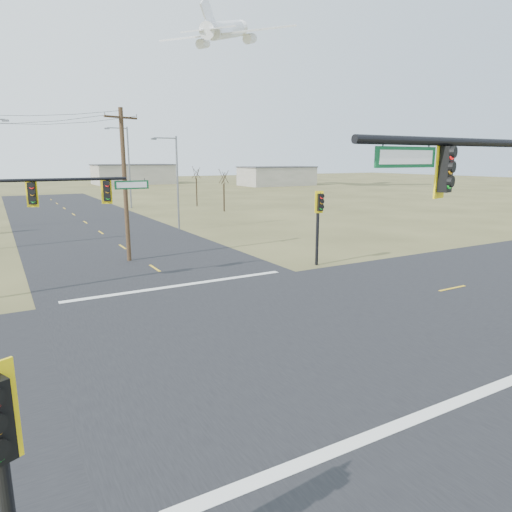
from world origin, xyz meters
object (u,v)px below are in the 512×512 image
at_px(utility_pole_near, 125,184).
at_px(streetlight_a, 175,178).
at_px(pedestal_signal_ne, 319,212).
at_px(bare_tree_d, 196,172).
at_px(streetlight_b, 127,163).
at_px(bare_tree_c, 224,176).
at_px(mast_arm_far, 39,203).

height_order(utility_pole_near, streetlight_a, utility_pole_near).
distance_m(pedestal_signal_ne, bare_tree_d, 39.12).
xyz_separation_m(streetlight_b, bare_tree_c, (9.56, -9.88, -1.60)).
bearing_deg(streetlight_a, bare_tree_d, 47.05).
distance_m(pedestal_signal_ne, utility_pole_near, 12.44).
bearing_deg(bare_tree_c, utility_pole_near, -128.06).
distance_m(utility_pole_near, bare_tree_d, 35.78).
bearing_deg(utility_pole_near, streetlight_b, 75.40).
height_order(streetlight_a, bare_tree_d, streetlight_a).
xyz_separation_m(streetlight_a, bare_tree_c, (10.91, 12.46, -0.38)).
relative_size(pedestal_signal_ne, bare_tree_d, 0.80).
xyz_separation_m(pedestal_signal_ne, streetlight_a, (-2.71, 18.00, 1.45)).
relative_size(utility_pole_near, streetlight_b, 0.90).
distance_m(streetlight_a, bare_tree_c, 16.56).
distance_m(streetlight_a, streetlight_b, 22.41).
xyz_separation_m(pedestal_signal_ne, bare_tree_d, (7.70, 38.33, 1.35)).
bearing_deg(streetlight_b, utility_pole_near, -87.32).
bearing_deg(bare_tree_c, pedestal_signal_ne, -105.06).
bearing_deg(bare_tree_d, streetlight_a, -117.12).
bearing_deg(utility_pole_near, pedestal_signal_ne, -35.92).
bearing_deg(streetlight_a, utility_pole_near, -139.88).
xyz_separation_m(mast_arm_far, streetlight_b, (14.09, 38.28, 1.56)).
relative_size(utility_pole_near, bare_tree_c, 1.71).
height_order(streetlight_b, bare_tree_c, streetlight_b).
relative_size(streetlight_b, bare_tree_c, 1.90).
distance_m(mast_arm_far, pedestal_signal_ne, 15.63).
height_order(streetlight_a, bare_tree_c, streetlight_a).
height_order(mast_arm_far, bare_tree_c, mast_arm_far).
relative_size(streetlight_a, bare_tree_d, 1.47).
distance_m(bare_tree_c, bare_tree_d, 7.90).
relative_size(mast_arm_far, streetlight_b, 0.82).
bearing_deg(pedestal_signal_ne, utility_pole_near, 157.35).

